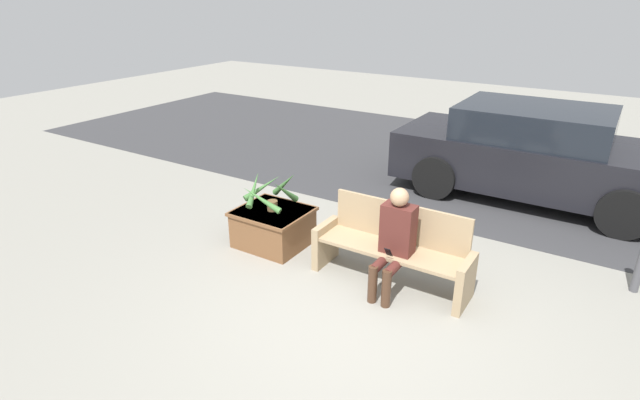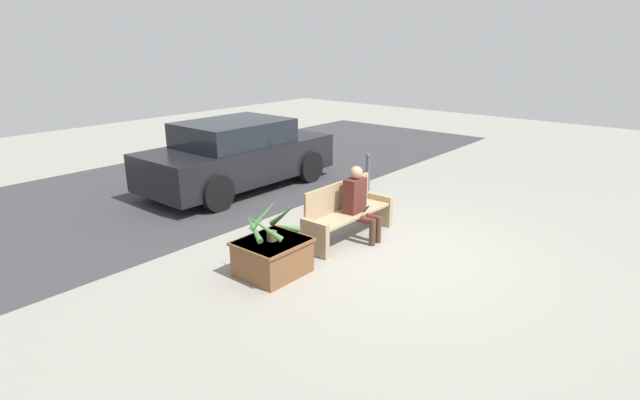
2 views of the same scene
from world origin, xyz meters
name	(u,v)px [view 1 (image 1 of 2)]	position (x,y,z in m)	size (l,w,h in m)	color
ground_plane	(353,315)	(0.00, 0.00, 0.00)	(30.00, 30.00, 0.00)	gray
road_surface	(492,169)	(0.00, 5.53, 0.00)	(20.00, 6.00, 0.01)	#38383A
bench	(393,247)	(0.04, 0.86, 0.43)	(1.84, 0.51, 0.92)	tan
person_seated	(395,237)	(0.13, 0.67, 0.66)	(0.36, 0.58, 1.22)	#51231E
planter_box	(273,226)	(-1.68, 0.84, 0.27)	(0.92, 0.83, 0.50)	brown
potted_plant	(270,192)	(-1.71, 0.83, 0.75)	(0.70, 0.73, 0.54)	brown
parked_car	(535,154)	(0.86, 4.43, 0.74)	(4.33, 1.98, 1.49)	black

